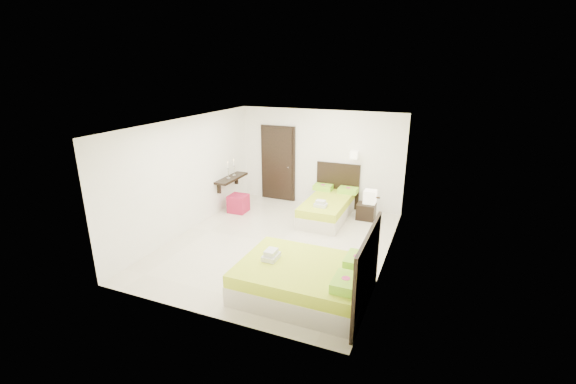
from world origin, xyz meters
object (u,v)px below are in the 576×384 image
at_px(nightstand, 366,211).
at_px(ottoman, 238,203).
at_px(bed_double, 308,279).
at_px(bed_single, 328,206).

height_order(nightstand, ottoman, ottoman).
height_order(bed_double, ottoman, bed_double).
xyz_separation_m(bed_single, nightstand, (0.91, 0.28, -0.10)).
bearing_deg(bed_single, nightstand, 17.16).
relative_size(bed_single, nightstand, 4.37).
distance_m(bed_single, bed_double, 3.58).
bearing_deg(ottoman, nightstand, 13.69).
xyz_separation_m(bed_single, ottoman, (-2.30, -0.50, -0.07)).
bearing_deg(nightstand, bed_double, -93.70).
bearing_deg(bed_double, ottoman, 135.19).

